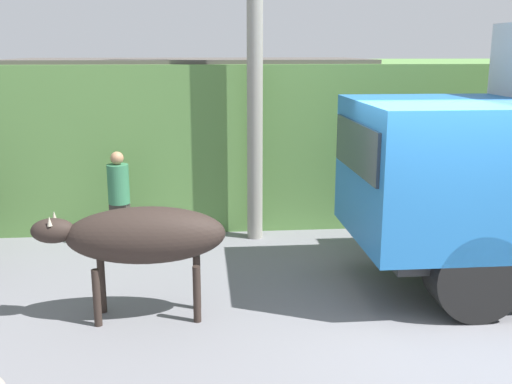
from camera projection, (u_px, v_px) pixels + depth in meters
ground_plane at (449, 324)px, 6.93m from camera, size 60.00×60.00×0.00m
hillside_embankment at (333, 129)px, 12.83m from camera, size 32.00×5.27×2.85m
building_backdrop at (192, 136)px, 11.45m from camera, size 6.49×2.70×2.92m
brown_cow at (142, 236)px, 6.88m from camera, size 2.20×0.67×1.35m
pedestrian_on_hill at (119, 196)px, 9.45m from camera, size 0.40×0.40×1.55m
utility_pole at (255, 29)px, 9.31m from camera, size 0.90×0.25×6.60m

